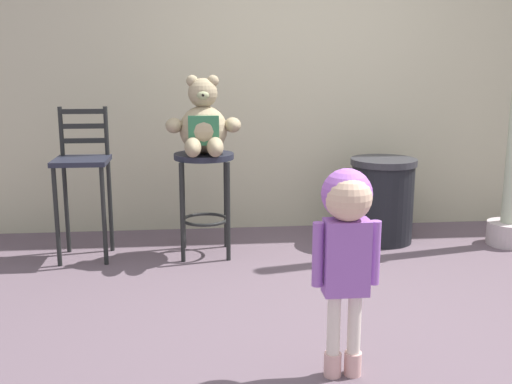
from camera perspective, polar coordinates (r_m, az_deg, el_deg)
name	(u,v)px	position (r m, az deg, el deg)	size (l,w,h in m)	color
ground_plane	(359,311)	(3.61, 9.68, -11.02)	(24.00, 24.00, 0.00)	#5C4B55
building_wall	(303,32)	(5.29, 4.46, 14.83)	(7.67, 0.30, 3.32)	#B3AE8F
bar_stool_with_teddy	(204,181)	(4.43, -4.90, 1.00)	(0.44, 0.44, 0.76)	#1E212D
teddy_bear	(203,126)	(4.34, -4.99, 6.26)	(0.54, 0.48, 0.56)	#998968
child_walking	(347,228)	(2.67, 8.57, -3.43)	(0.31, 0.24, 0.96)	#D6A39C
trash_bin	(382,200)	(4.90, 11.83, -0.73)	(0.52, 0.52, 0.67)	black
bar_chair_empty	(83,171)	(4.50, -16.06, 1.93)	(0.38, 0.38, 1.10)	#1E212D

